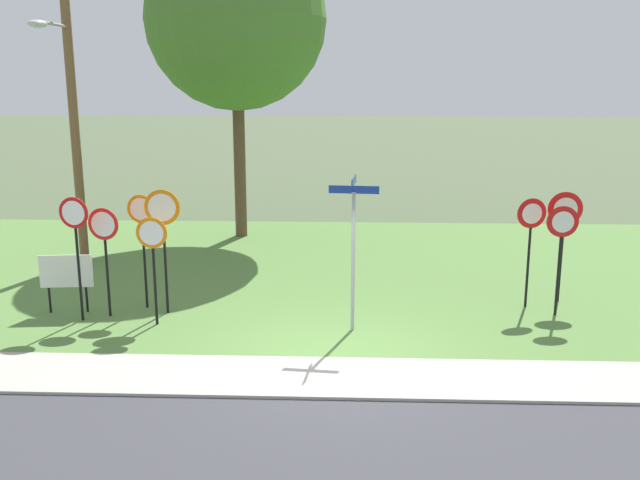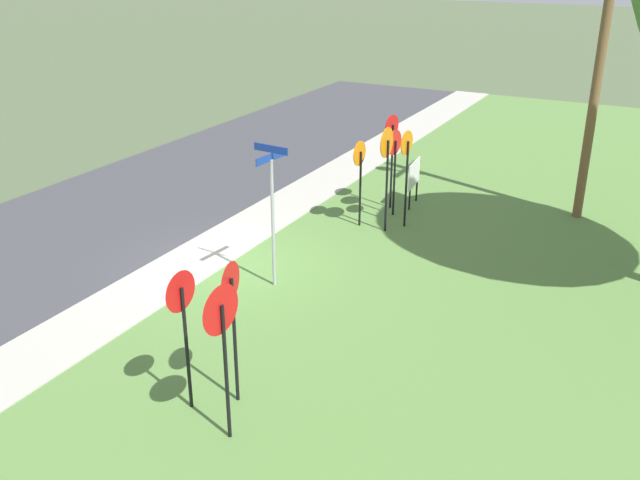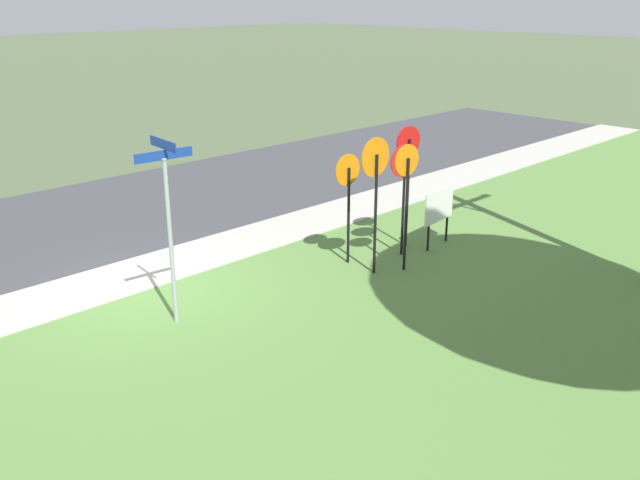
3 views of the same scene
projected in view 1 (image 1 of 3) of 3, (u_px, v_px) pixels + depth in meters
name	position (u px, v px, depth m)	size (l,w,h in m)	color
ground_plane	(334.00, 360.00, 12.45)	(160.00, 160.00, 0.00)	#4C5B3D
sidewalk_strip	(333.00, 377.00, 11.67)	(44.00, 1.60, 0.06)	#ADAA9E
grass_median	(339.00, 269.00, 18.29)	(44.00, 12.00, 0.04)	#567F3D
stop_sign_near_left	(153.00, 249.00, 13.78)	(0.62, 0.10, 2.21)	black
stop_sign_near_right	(163.00, 224.00, 14.40)	(0.74, 0.09, 2.64)	black
stop_sign_far_left	(104.00, 239.00, 14.26)	(0.65, 0.14, 2.30)	black
stop_sign_far_center	(142.00, 228.00, 14.76)	(0.60, 0.11, 2.48)	black
stop_sign_far_right	(75.00, 233.00, 13.97)	(0.62, 0.13, 2.57)	black
yield_sign_near_left	(564.00, 220.00, 15.16)	(0.74, 0.12, 2.47)	black
yield_sign_near_right	(562.00, 236.00, 14.28)	(0.65, 0.11, 2.33)	black
yield_sign_far_left	(531.00, 228.00, 14.82)	(0.64, 0.13, 2.39)	black
street_name_post	(353.00, 241.00, 13.44)	(0.96, 0.81, 3.04)	#9EA0A8
utility_pole	(69.00, 88.00, 17.82)	(2.10, 2.11, 8.49)	brown
notice_board	(66.00, 274.00, 14.70)	(1.10, 0.15, 1.25)	black
oak_tree_left	(236.00, 20.00, 20.60)	(5.35, 5.35, 9.22)	brown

